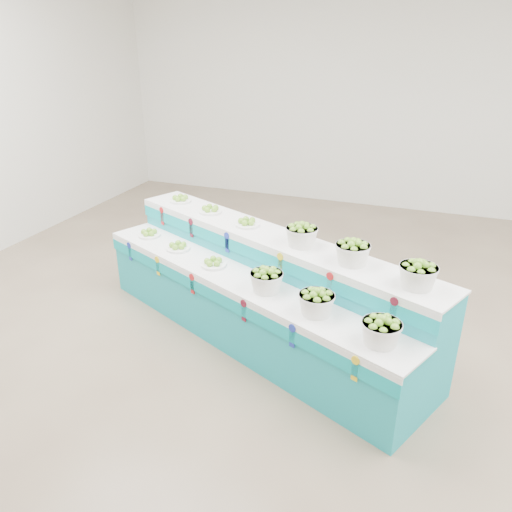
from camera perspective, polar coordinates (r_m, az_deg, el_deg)
name	(u,v)px	position (r m, az deg, el deg)	size (l,w,h in m)	color
ground	(331,371)	(4.73, 8.57, -12.81)	(10.00, 10.00, 0.00)	brown
back_wall	(407,89)	(8.80, 16.92, 17.80)	(10.00, 10.00, 0.00)	silver
display_stand	(256,289)	(4.93, 0.00, -3.82)	(3.74, 0.97, 1.02)	teal
plate_lower_left	(149,233)	(5.75, -12.14, 2.63)	(0.25, 0.25, 0.09)	white
plate_lower_mid	(178,246)	(5.34, -8.93, 1.17)	(0.25, 0.25, 0.09)	white
plate_lower_right	(213,262)	(4.92, -4.89, -0.68)	(0.25, 0.25, 0.09)	white
basket_lower_left	(267,280)	(4.41, 1.21, -2.74)	(0.30, 0.30, 0.22)	silver
basket_lower_mid	(316,302)	(4.09, 6.92, -5.24)	(0.30, 0.30, 0.22)	silver
basket_lower_right	(381,331)	(3.80, 14.12, -8.28)	(0.30, 0.30, 0.22)	silver
plate_upper_left	(180,198)	(5.90, -8.64, 6.54)	(0.25, 0.25, 0.09)	white
plate_upper_mid	(210,209)	(5.49, -5.25, 5.39)	(0.25, 0.25, 0.09)	white
plate_upper_right	(247,222)	(5.09, -1.03, 3.94)	(0.25, 0.25, 0.09)	white
basket_upper_left	(302,235)	(4.60, 5.24, 2.45)	(0.30, 0.30, 0.22)	silver
basket_upper_mid	(353,252)	(4.30, 10.98, 0.46)	(0.30, 0.30, 0.22)	silver
basket_upper_right	(418,274)	(4.03, 18.03, -1.99)	(0.30, 0.30, 0.22)	silver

